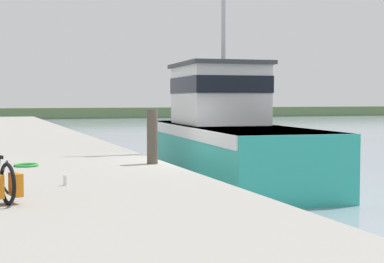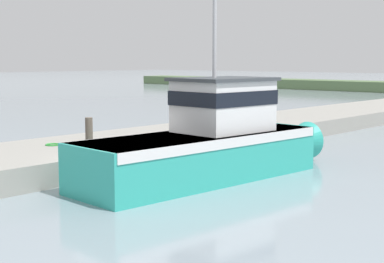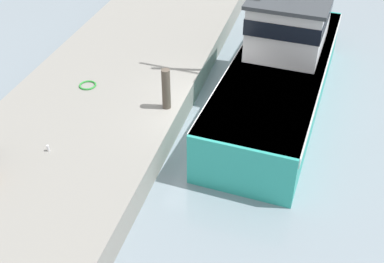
% 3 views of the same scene
% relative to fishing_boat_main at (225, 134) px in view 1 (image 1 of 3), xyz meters
% --- Properties ---
extents(ground_plane, '(320.00, 320.00, 0.00)m').
position_rel_fishing_boat_main_xyz_m(ground_plane, '(-1.81, -2.61, -1.33)').
color(ground_plane, '#84939E').
extents(dock_pier, '(5.52, 80.00, 0.85)m').
position_rel_fishing_boat_main_xyz_m(dock_pier, '(-5.44, -2.61, -0.90)').
color(dock_pier, gray).
rests_on(dock_pier, ground_plane).
extents(far_shoreline, '(180.00, 5.00, 1.32)m').
position_rel_fishing_boat_main_xyz_m(far_shoreline, '(28.19, 57.54, -0.67)').
color(far_shoreline, '#567047').
rests_on(far_shoreline, ground_plane).
extents(fishing_boat_main, '(3.58, 11.15, 8.99)m').
position_rel_fishing_boat_main_xyz_m(fishing_boat_main, '(0.00, 0.00, 0.00)').
color(fishing_boat_main, teal).
rests_on(fishing_boat_main, ground_plane).
extents(boat_white_moored, '(5.80, 6.55, 3.87)m').
position_rel_fishing_boat_main_xyz_m(boat_white_moored, '(6.03, 17.00, -0.48)').
color(boat_white_moored, teal).
rests_on(boat_white_moored, ground_plane).
extents(mooring_post, '(0.26, 0.26, 1.30)m').
position_rel_fishing_boat_main_xyz_m(mooring_post, '(-3.09, -2.93, 0.18)').
color(mooring_post, '#51473D').
rests_on(mooring_post, dock_pier).
extents(hose_coil, '(0.56, 0.56, 0.06)m').
position_rel_fishing_boat_main_xyz_m(hose_coil, '(-5.96, -2.46, -0.45)').
color(hose_coil, green).
rests_on(hose_coil, dock_pier).
extents(water_bottle_on_curb, '(0.07, 0.07, 0.18)m').
position_rel_fishing_boat_main_xyz_m(water_bottle_on_curb, '(-5.51, -5.81, -0.38)').
color(water_bottle_on_curb, silver).
rests_on(water_bottle_on_curb, dock_pier).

